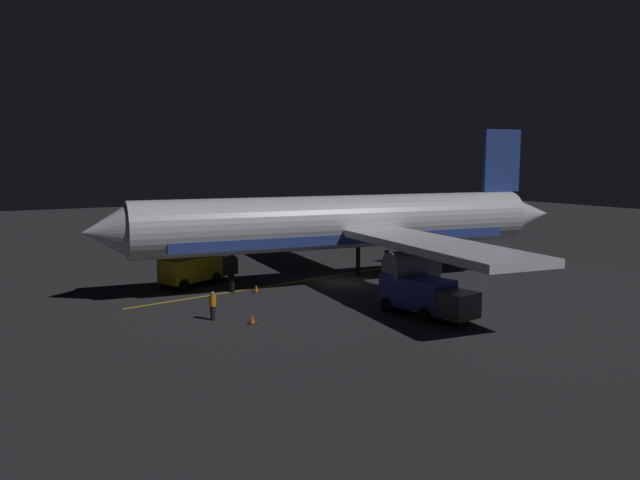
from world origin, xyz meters
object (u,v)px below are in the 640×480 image
object	(u,v)px
traffic_cone_far	(230,284)
airliner	(349,224)
catering_truck	(425,297)
baggage_truck	(197,269)
traffic_cone_under_wing	(229,277)
traffic_cone_near_right	(252,319)
ground_crew_worker	(213,306)
traffic_cone_near_left	(256,289)

from	to	relation	value
traffic_cone_far	airliner	bearing A→B (deg)	-108.17
catering_truck	traffic_cone_far	bearing A→B (deg)	25.62
baggage_truck	catering_truck	xyz separation A→B (m)	(-16.56, -8.50, 0.06)
traffic_cone_under_wing	traffic_cone_near_right	bearing A→B (deg)	162.99
ground_crew_worker	traffic_cone_near_left	distance (m)	8.14
traffic_cone_under_wing	traffic_cone_far	size ratio (longest dim) A/B	1.00
ground_crew_worker	traffic_cone_near_right	world-z (taller)	ground_crew_worker
traffic_cone_near_left	traffic_cone_near_right	distance (m)	8.76
traffic_cone_near_left	traffic_cone_near_right	xyz separation A→B (m)	(-7.83, 3.93, 0.00)
traffic_cone_under_wing	traffic_cone_far	xyz separation A→B (m)	(-2.73, 1.06, 0.00)
airliner	traffic_cone_far	distance (m)	10.23
airliner	baggage_truck	world-z (taller)	airliner
airliner	traffic_cone_near_left	size ratio (longest dim) A/B	71.27
baggage_truck	traffic_cone_near_right	bearing A→B (deg)	174.35
catering_truck	airliner	bearing A→B (deg)	-10.03
traffic_cone_far	traffic_cone_near_right	bearing A→B (deg)	164.11
airliner	traffic_cone_under_wing	xyz separation A→B (m)	(5.62, 7.75, -4.32)
ground_crew_worker	traffic_cone_under_wing	world-z (taller)	ground_crew_worker
catering_truck	traffic_cone_far	world-z (taller)	catering_truck
traffic_cone_near_right	baggage_truck	bearing A→B (deg)	-5.65
baggage_truck	traffic_cone_near_right	size ratio (longest dim) A/B	12.29
ground_crew_worker	traffic_cone_under_wing	size ratio (longest dim) A/B	3.16
baggage_truck	traffic_cone_near_left	world-z (taller)	baggage_truck
airliner	catering_truck	bearing A→B (deg)	169.97
airliner	traffic_cone_near_left	bearing A→B (deg)	87.22
airliner	catering_truck	world-z (taller)	airliner
traffic_cone_near_left	traffic_cone_near_right	world-z (taller)	same
traffic_cone_near_right	traffic_cone_under_wing	world-z (taller)	same
baggage_truck	traffic_cone_far	world-z (taller)	baggage_truck
baggage_truck	traffic_cone_under_wing	size ratio (longest dim) A/B	12.29
baggage_truck	traffic_cone_under_wing	distance (m)	2.92
ground_crew_worker	traffic_cone_near_left	xyz separation A→B (m)	(5.88, -5.60, -0.64)
traffic_cone_far	traffic_cone_under_wing	bearing A→B (deg)	-21.12
airliner	traffic_cone_near_right	distance (m)	14.57
catering_truck	ground_crew_worker	world-z (taller)	catering_truck
traffic_cone_near_left	traffic_cone_far	distance (m)	2.70
baggage_truck	traffic_cone_near_left	bearing A→B (deg)	-151.30
baggage_truck	ground_crew_worker	bearing A→B (deg)	164.80
airliner	ground_crew_worker	distance (m)	14.97
traffic_cone_near_right	catering_truck	bearing A→B (deg)	-111.54
airliner	traffic_cone_far	world-z (taller)	airliner
catering_truck	traffic_cone_near_left	bearing A→B (deg)	26.49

